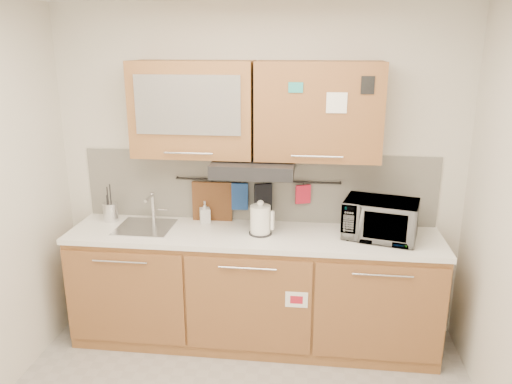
# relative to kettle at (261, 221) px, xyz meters

# --- Properties ---
(wall_back) EXTENTS (3.20, 0.00, 3.20)m
(wall_back) POSITION_rel_kettle_xyz_m (-0.06, 0.32, 0.27)
(wall_back) COLOR silver
(wall_back) RESTS_ON ground
(base_cabinet) EXTENTS (2.80, 0.64, 0.88)m
(base_cabinet) POSITION_rel_kettle_xyz_m (-0.06, 0.02, -0.62)
(base_cabinet) COLOR #A8683B
(base_cabinet) RESTS_ON floor
(countertop) EXTENTS (2.82, 0.62, 0.04)m
(countertop) POSITION_rel_kettle_xyz_m (-0.06, 0.01, -0.13)
(countertop) COLOR white
(countertop) RESTS_ON base_cabinet
(backsplash) EXTENTS (2.80, 0.02, 0.56)m
(backsplash) POSITION_rel_kettle_xyz_m (-0.06, 0.31, 0.17)
(backsplash) COLOR silver
(backsplash) RESTS_ON countertop
(upper_cabinets) EXTENTS (1.82, 0.37, 0.70)m
(upper_cabinets) POSITION_rel_kettle_xyz_m (-0.06, 0.15, 0.80)
(upper_cabinets) COLOR #A8683B
(upper_cabinets) RESTS_ON wall_back
(range_hood) EXTENTS (0.60, 0.46, 0.10)m
(range_hood) POSITION_rel_kettle_xyz_m (-0.06, 0.07, 0.39)
(range_hood) COLOR black
(range_hood) RESTS_ON upper_cabinets
(sink) EXTENTS (0.42, 0.40, 0.26)m
(sink) POSITION_rel_kettle_xyz_m (-0.91, 0.03, -0.10)
(sink) COLOR silver
(sink) RESTS_ON countertop
(utensil_rail) EXTENTS (1.30, 0.02, 0.02)m
(utensil_rail) POSITION_rel_kettle_xyz_m (-0.06, 0.27, 0.23)
(utensil_rail) COLOR black
(utensil_rail) RESTS_ON backsplash
(utensil_crock) EXTENTS (0.13, 0.13, 0.30)m
(utensil_crock) POSITION_rel_kettle_xyz_m (-1.23, 0.15, -0.03)
(utensil_crock) COLOR silver
(utensil_crock) RESTS_ON countertop
(kettle) EXTENTS (0.20, 0.18, 0.27)m
(kettle) POSITION_rel_kettle_xyz_m (0.00, 0.00, 0.00)
(kettle) COLOR white
(kettle) RESTS_ON countertop
(toaster) EXTENTS (0.32, 0.25, 0.21)m
(toaster) POSITION_rel_kettle_xyz_m (0.82, 0.00, 0.00)
(toaster) COLOR black
(toaster) RESTS_ON countertop
(microwave) EXTENTS (0.59, 0.47, 0.29)m
(microwave) POSITION_rel_kettle_xyz_m (0.88, 0.03, 0.04)
(microwave) COLOR #999999
(microwave) RESTS_ON countertop
(soap_bottle) EXTENTS (0.10, 0.10, 0.18)m
(soap_bottle) POSITION_rel_kettle_xyz_m (-0.47, 0.20, -0.02)
(soap_bottle) COLOR #999999
(soap_bottle) RESTS_ON countertop
(cutting_board) EXTENTS (0.32, 0.03, 0.40)m
(cutting_board) POSITION_rel_kettle_xyz_m (-0.42, 0.26, 0.02)
(cutting_board) COLOR brown
(cutting_board) RESTS_ON utensil_rail
(oven_mitt) EXTENTS (0.13, 0.04, 0.22)m
(oven_mitt) POSITION_rel_kettle_xyz_m (-0.19, 0.26, 0.11)
(oven_mitt) COLOR navy
(oven_mitt) RESTS_ON utensil_rail
(dark_pouch) EXTENTS (0.14, 0.08, 0.22)m
(dark_pouch) POSITION_rel_kettle_xyz_m (-0.01, 0.26, 0.11)
(dark_pouch) COLOR black
(dark_pouch) RESTS_ON utensil_rail
(pot_holder) EXTENTS (0.12, 0.06, 0.15)m
(pot_holder) POSITION_rel_kettle_xyz_m (0.31, 0.26, 0.14)
(pot_holder) COLOR red
(pot_holder) RESTS_ON utensil_rail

